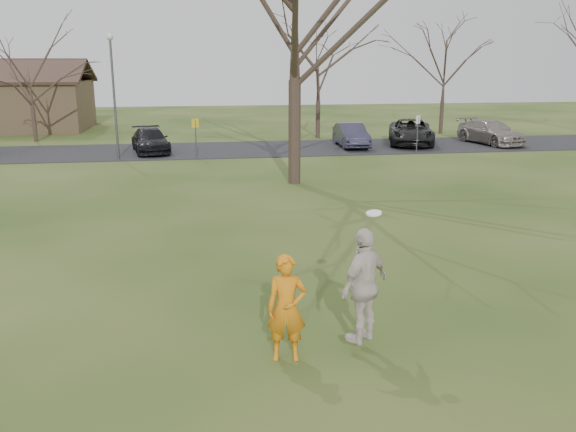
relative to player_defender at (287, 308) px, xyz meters
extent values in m
plane|color=#1E380F|center=(0.63, -0.14, -0.93)|extent=(120.00, 120.00, 0.00)
cube|color=black|center=(0.63, 24.86, -0.91)|extent=(62.00, 6.50, 0.04)
imported|color=orange|center=(0.00, 0.00, 0.00)|extent=(0.72, 0.52, 1.85)
imported|color=black|center=(-3.87, 24.44, -0.24)|extent=(2.57, 4.71, 1.29)
imported|color=#2D2C42|center=(7.67, 24.72, -0.20)|extent=(1.56, 4.18, 1.36)
imported|color=black|center=(11.52, 25.19, -0.13)|extent=(3.98, 5.93, 1.51)
imported|color=gray|center=(16.43, 24.71, -0.17)|extent=(2.92, 5.20, 1.42)
imported|color=beige|center=(1.36, 0.08, 0.29)|extent=(1.25, 1.13, 2.04)
cylinder|color=white|center=(1.55, 0.30, 1.51)|extent=(0.27, 0.27, 0.09)
cylinder|color=#47474C|center=(-5.37, 22.36, 2.07)|extent=(0.12, 0.12, 6.00)
sphere|color=beige|center=(-5.37, 22.36, 5.17)|extent=(0.34, 0.34, 0.34)
cylinder|color=#47474C|center=(-1.37, 21.86, 0.07)|extent=(0.06, 0.06, 2.00)
cube|color=yellow|center=(-1.37, 21.86, 0.92)|extent=(0.35, 0.35, 0.45)
cylinder|color=#47474C|center=(10.63, 21.86, 0.07)|extent=(0.06, 0.06, 2.00)
cube|color=silver|center=(10.63, 21.86, 0.92)|extent=(0.35, 0.35, 0.45)
camera|label=1|loc=(-1.40, -9.09, 4.01)|focal=36.91mm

